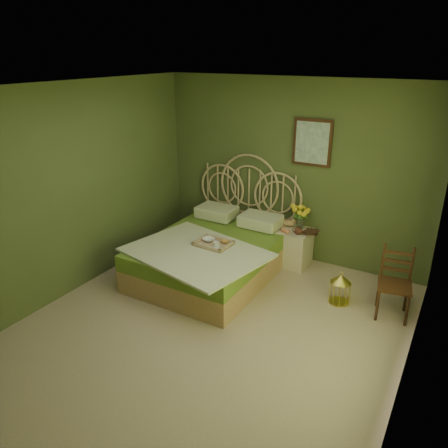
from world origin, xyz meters
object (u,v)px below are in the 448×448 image
Objects in this scene: bed at (215,251)px; nightstand at (293,241)px; birdcage at (340,289)px; chair at (396,278)px.

nightstand is at bearing 43.72° from bed.
bed is 6.24× the size of birdcage.
nightstand reaches higher than birdcage.
birdcage is (-0.61, -0.08, -0.28)m from chair.
bed reaches higher than birdcage.
bed is at bearing -176.93° from birdcage.
nightstand is (0.84, 0.80, 0.03)m from bed.
nightstand is at bearing 141.75° from birdcage.
bed is 2.36m from chair.
chair is at bearing -22.52° from nightstand.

